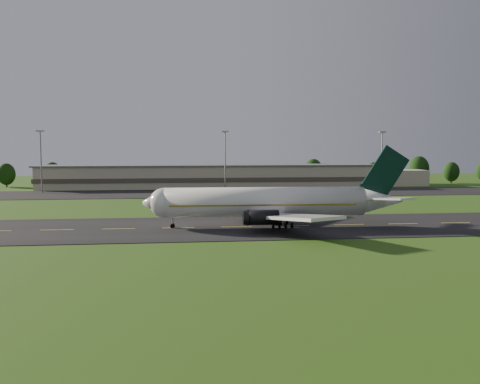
{
  "coord_description": "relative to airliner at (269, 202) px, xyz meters",
  "views": [
    {
      "loc": [
        -11.07,
        -99.76,
        15.51
      ],
      "look_at": [
        1.6,
        8.0,
        6.0
      ],
      "focal_mm": 40.0,
      "sensor_mm": 36.0,
      "label": 1
    }
  ],
  "objects": [
    {
      "name": "ground",
      "position": [
        -6.28,
        0.02,
        -4.66
      ],
      "size": [
        360.0,
        360.0,
        0.0
      ],
      "primitive_type": "plane",
      "color": "#234D13",
      "rests_on": "ground"
    },
    {
      "name": "taxiway",
      "position": [
        -6.28,
        0.02,
        -4.61
      ],
      "size": [
        220.0,
        30.0,
        0.1
      ],
      "primitive_type": "cube",
      "color": "black",
      "rests_on": "ground"
    },
    {
      "name": "apron",
      "position": [
        -6.28,
        72.02,
        -4.61
      ],
      "size": [
        260.0,
        30.0,
        0.1
      ],
      "primitive_type": "cube",
      "color": "black",
      "rests_on": "ground"
    },
    {
      "name": "airliner",
      "position": [
        0.0,
        0.0,
        0.0
      ],
      "size": [
        51.27,
        42.17,
        15.57
      ],
      "rotation": [
        0.0,
        0.0,
        -0.03
      ],
      "color": "white",
      "rests_on": "ground"
    },
    {
      "name": "terminal",
      "position": [
        0.12,
        96.21,
        -0.67
      ],
      "size": [
        145.0,
        16.0,
        8.4
      ],
      "color": "beige",
      "rests_on": "ground"
    },
    {
      "name": "light_mast_west",
      "position": [
        -61.28,
        80.02,
        8.08
      ],
      "size": [
        2.4,
        1.2,
        20.35
      ],
      "color": "gray",
      "rests_on": "ground"
    },
    {
      "name": "light_mast_centre",
      "position": [
        -1.28,
        80.02,
        8.08
      ],
      "size": [
        2.4,
        1.2,
        20.35
      ],
      "color": "gray",
      "rests_on": "ground"
    },
    {
      "name": "light_mast_east",
      "position": [
        53.72,
        80.02,
        8.08
      ],
      "size": [
        2.4,
        1.2,
        20.35
      ],
      "color": "gray",
      "rests_on": "ground"
    },
    {
      "name": "tree_line",
      "position": [
        32.06,
        106.28,
        0.52
      ],
      "size": [
        194.92,
        9.11,
        11.14
      ],
      "color": "black",
      "rests_on": "ground"
    },
    {
      "name": "service_vehicle_a",
      "position": [
        -22.9,
        67.31,
        -3.97
      ],
      "size": [
        2.62,
        3.74,
        1.18
      ],
      "primitive_type": "imported",
      "rotation": [
        0.0,
        0.0,
        0.39
      ],
      "color": "#C37C0B",
      "rests_on": "apron"
    },
    {
      "name": "service_vehicle_b",
      "position": [
        -12.25,
        78.95,
        -3.94
      ],
      "size": [
        3.92,
        1.79,
        1.25
      ],
      "primitive_type": "imported",
      "rotation": [
        0.0,
        0.0,
        1.7
      ],
      "color": "#A80B15",
      "rests_on": "apron"
    },
    {
      "name": "service_vehicle_c",
      "position": [
        8.44,
        74.38,
        -3.95
      ],
      "size": [
        2.74,
        4.7,
        1.23
      ],
      "primitive_type": "imported",
      "rotation": [
        0.0,
        0.0,
        -0.17
      ],
      "color": "silver",
      "rests_on": "apron"
    },
    {
      "name": "service_vehicle_d",
      "position": [
        35.18,
        76.35,
        -3.93
      ],
      "size": [
        4.72,
        3.36,
        1.27
      ],
      "primitive_type": "imported",
      "rotation": [
        0.0,
        0.0,
        1.16
      ],
      "color": "#C6A10B",
      "rests_on": "apron"
    }
  ]
}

